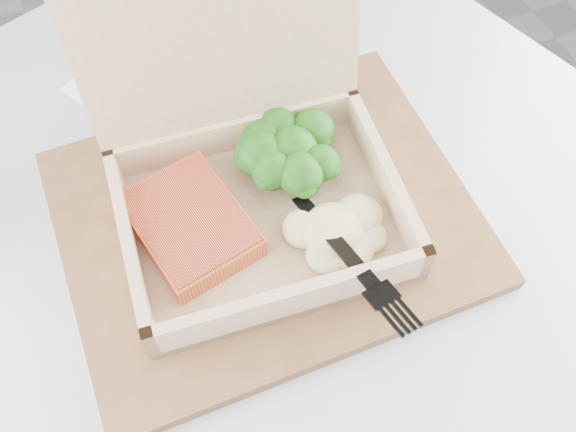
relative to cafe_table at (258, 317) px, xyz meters
name	(u,v)px	position (x,y,z in m)	size (l,w,h in m)	color
cafe_table	(258,317)	(0.00, 0.00, 0.00)	(1.04, 1.04, 0.74)	black
serving_tray	(266,218)	(0.02, 0.01, 0.20)	(0.37, 0.30, 0.02)	brown
takeout_container	(248,158)	(0.02, 0.04, 0.26)	(0.26, 0.25, 0.23)	tan
salmon_fillet	(191,225)	(-0.05, 0.01, 0.23)	(0.09, 0.12, 0.02)	#D06528
broccoli_pile	(293,154)	(0.06, 0.05, 0.23)	(0.10, 0.10, 0.04)	#2B791B
mashed_potatoes	(333,230)	(0.06, -0.04, 0.23)	(0.09, 0.08, 0.03)	beige
plastic_fork	(320,219)	(0.06, -0.03, 0.24)	(0.04, 0.17, 0.03)	black
receipt	(127,98)	(-0.06, 0.21, 0.19)	(0.07, 0.13, 0.00)	white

